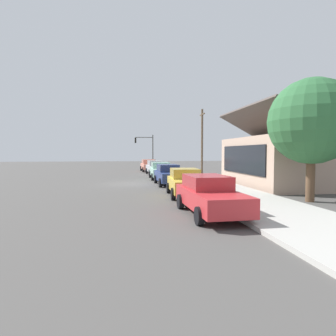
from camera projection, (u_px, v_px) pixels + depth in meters
The scene contains 13 objects.
ground_plane at pixel (133, 184), 23.47m from camera, with size 120.00×120.00×0.00m, color #4C4947.
sidewalk_curb at pixel (200, 182), 24.31m from camera, with size 60.00×4.20×0.16m, color #B2AFA8.
car_coral at pixel (149, 165), 38.93m from camera, with size 4.70×2.21×1.59m.
car_silver at pixel (155, 167), 33.47m from camera, with size 4.73×2.08×1.59m.
car_seafoam at pixel (161, 170), 27.83m from camera, with size 4.91×2.16×1.59m.
car_navy at pixel (169, 174), 22.69m from camera, with size 4.67×1.99×1.59m.
car_mustard at pixel (185, 182), 16.90m from camera, with size 4.43×2.18×1.59m.
car_cherry at pixel (209, 195), 11.82m from camera, with size 4.91×2.12×1.59m.
storefront_building at pixel (291, 160), 22.18m from camera, with size 9.87×8.18×5.91m.
shade_tree at pixel (312, 122), 14.71m from camera, with size 4.38×4.38×6.33m.
traffic_light_main at pixel (146, 146), 43.38m from camera, with size 0.37×2.79×5.20m.
utility_pole_wooden at pixel (202, 140), 33.22m from camera, with size 1.80×0.24×7.50m.
fire_hydrant_red at pixel (187, 178), 22.87m from camera, with size 0.22×0.22×0.71m.
Camera 1 is at (23.53, -0.69, 2.56)m, focal length 30.85 mm.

